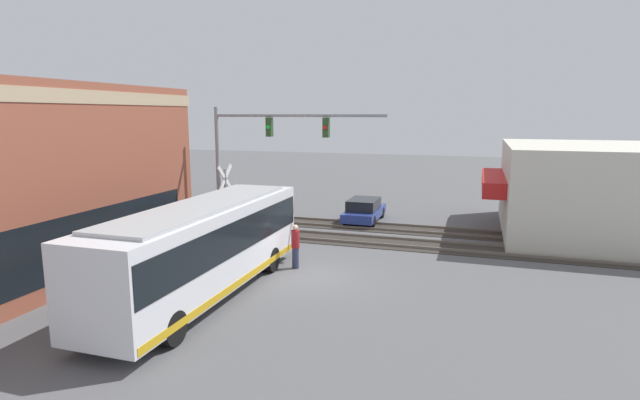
# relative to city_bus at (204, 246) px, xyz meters

# --- Properties ---
(ground_plane) EXTENTS (120.00, 120.00, 0.00)m
(ground_plane) POSITION_rel_city_bus_xyz_m (3.18, -2.80, -1.81)
(ground_plane) COLOR #565659
(shop_building) EXTENTS (10.39, 9.23, 4.73)m
(shop_building) POSITION_rel_city_bus_xyz_m (14.15, -14.26, 0.56)
(shop_building) COLOR beige
(shop_building) RESTS_ON ground
(city_bus) EXTENTS (10.86, 2.59, 3.29)m
(city_bus) POSITION_rel_city_bus_xyz_m (0.00, 0.00, 0.00)
(city_bus) COLOR silver
(city_bus) RESTS_ON ground
(traffic_signal_gantry) EXTENTS (0.42, 8.52, 6.64)m
(traffic_signal_gantry) POSITION_rel_city_bus_xyz_m (7.27, 0.95, 3.09)
(traffic_signal_gantry) COLOR gray
(traffic_signal_gantry) RESTS_ON ground
(crossing_signal) EXTENTS (1.41, 1.18, 3.81)m
(crossing_signal) POSITION_rel_city_bus_xyz_m (7.48, 3.17, 0.48)
(crossing_signal) COLOR gray
(crossing_signal) RESTS_ON ground
(rail_track_near) EXTENTS (2.60, 60.00, 0.15)m
(rail_track_near) POSITION_rel_city_bus_xyz_m (9.18, -2.80, -1.79)
(rail_track_near) COLOR #332D28
(rail_track_near) RESTS_ON ground
(rail_track_far) EXTENTS (2.60, 60.00, 0.15)m
(rail_track_far) POSITION_rel_city_bus_xyz_m (12.38, -2.80, -1.79)
(rail_track_far) COLOR #332D28
(rail_track_far) RESTS_ON ground
(parked_car_blue) EXTENTS (4.36, 1.82, 1.38)m
(parked_car_blue) POSITION_rel_city_bus_xyz_m (13.68, -2.60, -1.17)
(parked_car_blue) COLOR navy
(parked_car_blue) RESTS_ON ground
(pedestrian_near_bus) EXTENTS (0.34, 0.34, 1.84)m
(pedestrian_near_bus) POSITION_rel_city_bus_xyz_m (3.95, -1.90, -0.86)
(pedestrian_near_bus) COLOR #2D3351
(pedestrian_near_bus) RESTS_ON ground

